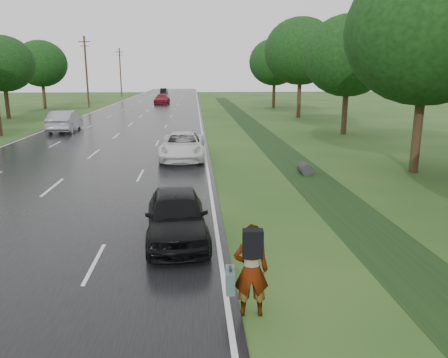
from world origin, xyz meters
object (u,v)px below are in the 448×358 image
Objects in this scene: pedestrian at (250,269)px; white_pickup at (183,146)px; silver_sedan at (65,121)px; dark_sedan at (176,215)px.

pedestrian is 0.36× the size of white_pickup.
white_pickup is at bearing 126.55° from silver_sedan.
pedestrian is at bearing -82.90° from white_pickup.
pedestrian reaches higher than dark_sedan.
dark_sedan is (-1.62, 4.19, -0.22)m from pedestrian.
pedestrian is 31.96m from silver_sedan.
white_pickup reaches higher than dark_sedan.
silver_sedan reaches higher than dark_sedan.
silver_sedan is at bearing 129.39° from white_pickup.
pedestrian is 16.83m from white_pickup.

